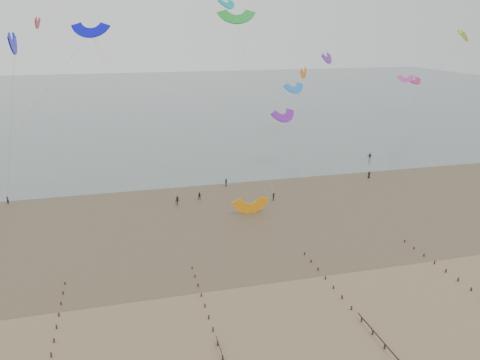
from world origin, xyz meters
name	(u,v)px	position (x,y,z in m)	size (l,w,h in m)	color
ground	(311,298)	(0.00, 0.00, 0.00)	(500.00, 500.00, 0.00)	brown
sea_and_shore	(224,209)	(-4.08, 34.40, 0.01)	(500.00, 665.00, 0.03)	#475654
kitesurfer_lead	(8,200)	(-46.25, 48.48, 0.82)	(0.60, 0.39, 1.63)	black
kitesurfers	(296,179)	(15.98, 47.12, 0.88)	(145.00, 25.66, 1.87)	black
grounded_kite	(251,213)	(0.52, 31.13, 0.00)	(6.22, 3.26, 4.74)	orange
kites_airborne	(193,65)	(-0.25, 92.12, 23.81)	(219.62, 122.26, 34.08)	#0909DA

